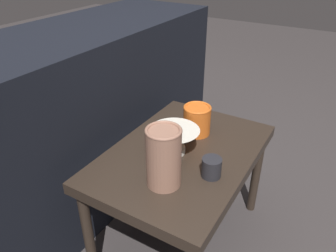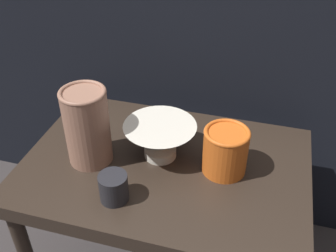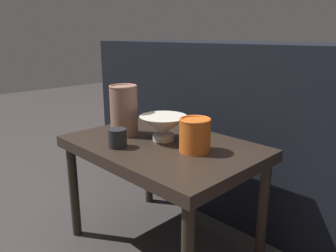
{
  "view_description": "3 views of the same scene",
  "coord_description": "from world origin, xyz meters",
  "px_view_note": "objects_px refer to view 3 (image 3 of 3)",
  "views": [
    {
      "loc": [
        -0.84,
        -0.44,
        1.08
      ],
      "look_at": [
        -0.03,
        0.04,
        0.53
      ],
      "focal_mm": 35.0,
      "sensor_mm": 36.0,
      "label": 1
    },
    {
      "loc": [
        0.2,
        -0.69,
        1.05
      ],
      "look_at": [
        0.0,
        0.02,
        0.52
      ],
      "focal_mm": 42.0,
      "sensor_mm": 36.0,
      "label": 2
    },
    {
      "loc": [
        0.81,
        -0.76,
        0.8
      ],
      "look_at": [
        0.02,
        0.01,
        0.49
      ],
      "focal_mm": 35.0,
      "sensor_mm": 36.0,
      "label": 3
    }
  ],
  "objects_px": {
    "vase_textured_left": "(124,109)",
    "vase_colorful_right": "(195,134)",
    "cup": "(118,138)",
    "bowl": "(163,126)"
  },
  "relations": [
    {
      "from": "bowl",
      "to": "vase_colorful_right",
      "type": "bearing_deg",
      "value": -3.0
    },
    {
      "from": "bowl",
      "to": "cup",
      "type": "relative_size",
      "value": 2.71
    },
    {
      "from": "vase_textured_left",
      "to": "cup",
      "type": "xyz_separation_m",
      "value": [
        0.1,
        -0.11,
        -0.07
      ]
    },
    {
      "from": "cup",
      "to": "vase_textured_left",
      "type": "bearing_deg",
      "value": 133.7
    },
    {
      "from": "vase_textured_left",
      "to": "vase_colorful_right",
      "type": "xyz_separation_m",
      "value": [
        0.32,
        0.05,
        -0.04
      ]
    },
    {
      "from": "vase_textured_left",
      "to": "cup",
      "type": "bearing_deg",
      "value": -46.3
    },
    {
      "from": "vase_colorful_right",
      "to": "cup",
      "type": "relative_size",
      "value": 1.75
    },
    {
      "from": "vase_colorful_right",
      "to": "vase_textured_left",
      "type": "bearing_deg",
      "value": -171.56
    },
    {
      "from": "bowl",
      "to": "vase_textured_left",
      "type": "bearing_deg",
      "value": -160.81
    },
    {
      "from": "cup",
      "to": "bowl",
      "type": "bearing_deg",
      "value": 71.84
    }
  ]
}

